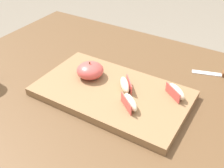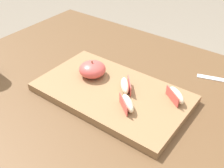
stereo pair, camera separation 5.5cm
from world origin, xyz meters
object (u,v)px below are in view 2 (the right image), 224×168
object	(u,v)px
cutting_board	(112,93)
apple_wedge_left	(128,103)
apple_wedge_front	(125,86)
apple_wedge_right	(176,95)
apple_half_skin_up	(92,69)

from	to	relation	value
cutting_board	apple_wedge_left	bearing A→B (deg)	-26.16
apple_wedge_front	apple_wedge_right	size ratio (longest dim) A/B	0.97
apple_half_skin_up	apple_wedge_right	size ratio (longest dim) A/B	1.17
cutting_board	apple_half_skin_up	world-z (taller)	apple_half_skin_up
apple_wedge_left	apple_half_skin_up	bearing A→B (deg)	159.87
apple_half_skin_up	apple_wedge_front	size ratio (longest dim) A/B	1.21
apple_half_skin_up	apple_wedge_right	xyz separation A→B (m)	(0.25, 0.04, -0.01)
cutting_board	apple_wedge_left	world-z (taller)	apple_wedge_left
apple_half_skin_up	apple_wedge_front	bearing A→B (deg)	-0.63
apple_wedge_front	apple_wedge_right	distance (m)	0.14
cutting_board	apple_wedge_front	xyz separation A→B (m)	(0.03, 0.02, 0.03)
apple_wedge_front	apple_wedge_right	xyz separation A→B (m)	(0.13, 0.04, 0.00)
apple_half_skin_up	apple_wedge_front	world-z (taller)	apple_half_skin_up
apple_half_skin_up	apple_wedge_left	xyz separation A→B (m)	(0.17, -0.06, -0.01)
apple_half_skin_up	apple_wedge_right	bearing A→B (deg)	9.63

